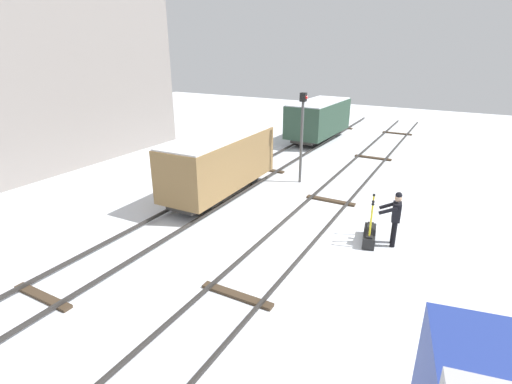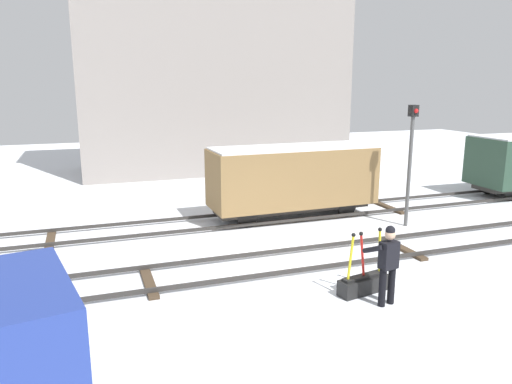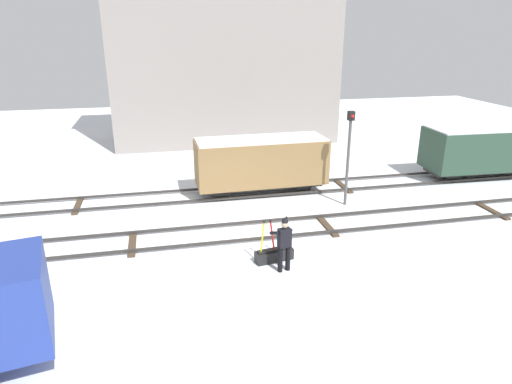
# 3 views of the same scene
# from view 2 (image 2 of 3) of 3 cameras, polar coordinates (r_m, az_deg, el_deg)

# --- Properties ---
(ground_plane) EXTENTS (60.00, 60.00, 0.00)m
(ground_plane) POSITION_cam_2_polar(r_m,az_deg,el_deg) (12.66, 3.68, -8.55)
(ground_plane) COLOR silver
(track_main_line) EXTENTS (44.00, 1.94, 0.18)m
(track_main_line) POSITION_cam_2_polar(r_m,az_deg,el_deg) (12.62, 3.69, -8.10)
(track_main_line) COLOR #2D2B28
(track_main_line) RESTS_ON ground_plane
(track_siding_near) EXTENTS (44.00, 1.94, 0.18)m
(track_siding_near) POSITION_cam_2_polar(r_m,az_deg,el_deg) (16.29, -2.01, -3.25)
(track_siding_near) COLOR #2D2B28
(track_siding_near) RESTS_ON ground_plane
(switch_lever_frame) EXTENTS (1.29, 0.59, 1.45)m
(switch_lever_frame) POSITION_cam_2_polar(r_m,az_deg,el_deg) (11.23, 12.52, -10.31)
(switch_lever_frame) COLOR black
(switch_lever_frame) RESTS_ON ground_plane
(rail_worker) EXTENTS (0.62, 0.71, 1.74)m
(rail_worker) POSITION_cam_2_polar(r_m,az_deg,el_deg) (10.52, 15.21, -7.77)
(rail_worker) COLOR black
(rail_worker) RESTS_ON ground_plane
(signal_post) EXTENTS (0.24, 0.32, 3.92)m
(signal_post) POSITION_cam_2_polar(r_m,az_deg,el_deg) (16.24, 17.72, 4.34)
(signal_post) COLOR #4C4C4C
(signal_post) RESTS_ON ground_plane
(apartment_building) EXTENTS (14.12, 5.51, 11.97)m
(apartment_building) POSITION_cam_2_polar(r_m,az_deg,el_deg) (26.75, -5.19, 15.61)
(apartment_building) COLOR gray
(apartment_building) RESTS_ON ground_plane
(freight_car_back_track) EXTENTS (5.73, 2.06, 2.49)m
(freight_car_back_track) POSITION_cam_2_polar(r_m,az_deg,el_deg) (16.66, 4.34, 1.71)
(freight_car_back_track) COLOR #2D2B28
(freight_car_back_track) RESTS_ON ground_plane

